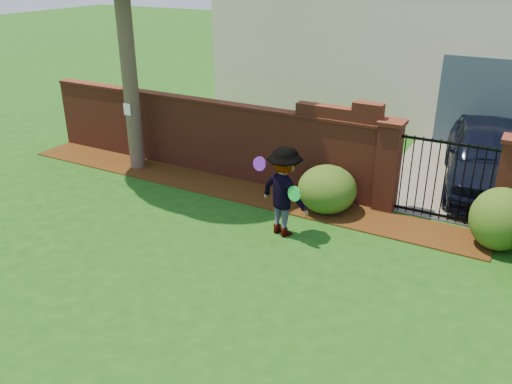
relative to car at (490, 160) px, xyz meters
The scene contains 15 objects.
ground 7.25m from the car, 124.45° to the right, with size 80.00×80.00×0.01m, color #184812.
mulch_bed 5.71m from the car, 152.58° to the right, with size 11.10×1.08×0.03m, color #361D09.
brick_wall 6.39m from the car, 162.28° to the right, with size 8.70×0.31×2.16m.
pillar_left 2.58m from the car, 130.78° to the right, with size 0.50×0.50×1.88m.
pillar_right 2.02m from the car, 75.00° to the right, with size 0.50×0.50×1.88m.
iron_gate 2.03m from the car, 106.56° to the right, with size 1.78×0.03×1.60m.
driveway 2.26m from the car, 105.73° to the left, with size 3.20×8.00×0.01m, color slate.
house 7.20m from the car, 116.94° to the left, with size 12.40×6.40×6.30m.
car is the anchor object (origin of this frame).
paper_notice 8.19m from the car, 160.39° to the right, with size 0.20×0.01×0.28m, color white.
shrub_left 3.75m from the car, 135.70° to the right, with size 1.18×1.18×0.97m, color #234D17.
shrub_middle 2.61m from the car, 78.46° to the right, with size 1.03×1.03×1.14m, color #234D17.
man 4.95m from the car, 127.64° to the right, with size 1.10×0.63×1.70m, color gray.
frisbee_purple 5.30m from the car, 131.58° to the right, with size 0.26×0.26×0.02m, color #6D1FC4.
frisbee_green 4.95m from the car, 123.02° to the right, with size 0.27×0.27×0.03m, color green.
Camera 1 is at (4.89, -5.89, 4.74)m, focal length 37.29 mm.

